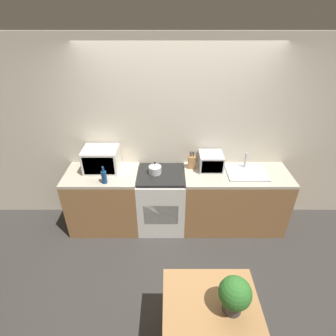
{
  "coord_description": "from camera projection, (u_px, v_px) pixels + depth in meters",
  "views": [
    {
      "loc": [
        -0.13,
        -2.24,
        2.81
      ],
      "look_at": [
        -0.14,
        0.65,
        1.05
      ],
      "focal_mm": 28.0,
      "sensor_mm": 36.0,
      "label": 1
    }
  ],
  "objects": [
    {
      "name": "sink_basin",
      "position": [
        248.0,
        173.0,
        3.53
      ],
      "size": [
        0.53,
        0.4,
        0.24
      ],
      "color": "#ADAFB5",
      "rests_on": "counter_right_run"
    },
    {
      "name": "dining_table",
      "position": [
        212.0,
        317.0,
        2.17
      ],
      "size": [
        0.8,
        0.77,
        0.73
      ],
      "color": "#9E7042",
      "rests_on": "ground_plane"
    },
    {
      "name": "kettle",
      "position": [
        156.0,
        168.0,
        3.52
      ],
      "size": [
        0.17,
        0.17,
        0.18
      ],
      "color": "#B7B7BC",
      "rests_on": "stove_range"
    },
    {
      "name": "microwave",
      "position": [
        102.0,
        159.0,
        3.55
      ],
      "size": [
        0.46,
        0.36,
        0.32
      ],
      "color": "silver",
      "rests_on": "counter_left_run"
    },
    {
      "name": "knife_block",
      "position": [
        193.0,
        162.0,
        3.63
      ],
      "size": [
        0.1,
        0.09,
        0.25
      ],
      "color": "#9E7042",
      "rests_on": "counter_right_run"
    },
    {
      "name": "counter_left_run",
      "position": [
        106.0,
        200.0,
        3.78
      ],
      "size": [
        0.98,
        0.62,
        0.9
      ],
      "color": "olive",
      "rests_on": "ground_plane"
    },
    {
      "name": "bottle",
      "position": [
        105.0,
        177.0,
        3.31
      ],
      "size": [
        0.07,
        0.07,
        0.24
      ],
      "color": "navy",
      "rests_on": "counter_left_run"
    },
    {
      "name": "stove_range",
      "position": [
        162.0,
        200.0,
        3.78
      ],
      "size": [
        0.65,
        0.62,
        0.9
      ],
      "color": "silver",
      "rests_on": "ground_plane"
    },
    {
      "name": "toaster_oven",
      "position": [
        212.0,
        161.0,
        3.59
      ],
      "size": [
        0.32,
        0.31,
        0.23
      ],
      "color": "#ADAFB5",
      "rests_on": "counter_right_run"
    },
    {
      "name": "ground_plane",
      "position": [
        179.0,
        264.0,
        3.37
      ],
      "size": [
        16.0,
        16.0,
        0.0
      ],
      "primitive_type": "plane",
      "color": "#33302D"
    },
    {
      "name": "potted_plant",
      "position": [
        235.0,
        295.0,
        2.01
      ],
      "size": [
        0.26,
        0.26,
        0.35
      ],
      "color": "#424247",
      "rests_on": "dining_table"
    },
    {
      "name": "counter_right_run",
      "position": [
        234.0,
        200.0,
        3.77
      ],
      "size": [
        1.43,
        0.62,
        0.9
      ],
      "color": "olive",
      "rests_on": "ground_plane"
    },
    {
      "name": "wall_back",
      "position": [
        178.0,
        136.0,
        3.62
      ],
      "size": [
        10.0,
        0.06,
        2.6
      ],
      "color": "beige",
      "rests_on": "ground_plane"
    }
  ]
}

